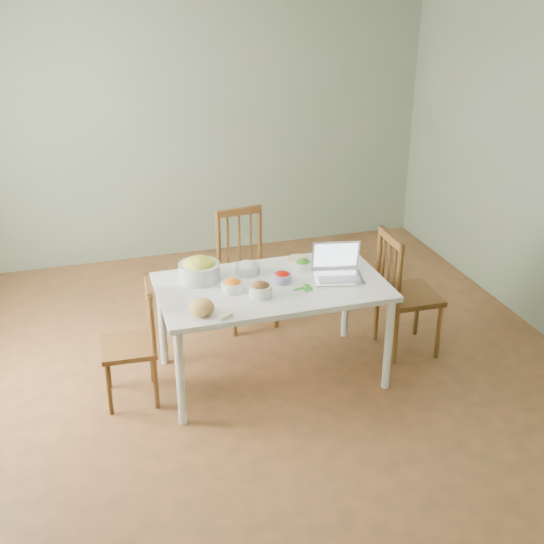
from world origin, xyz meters
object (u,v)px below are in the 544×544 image
object	(u,v)px
chair_right	(409,292)
bread_boule	(202,307)
laptop	(339,264)
chair_far	(248,271)
bowl_squash	(199,269)
dining_table	(272,331)
chair_left	(128,344)

from	to	relation	value
chair_right	bread_boule	distance (m)	1.83
laptop	chair_far	bearing A→B (deg)	128.09
bowl_squash	laptop	xyz separation A→B (m)	(0.99, -0.29, 0.04)
chair_far	laptop	size ratio (longest dim) A/B	2.80
chair_far	laptop	distance (m)	1.11
bowl_squash	dining_table	bearing A→B (deg)	-24.89
chair_left	chair_right	size ratio (longest dim) A/B	0.88
dining_table	chair_far	distance (m)	0.88
chair_left	laptop	xyz separation A→B (m)	(1.57, -0.07, 0.45)
chair_far	bread_boule	distance (m)	1.38
bowl_squash	laptop	distance (m)	1.03
dining_table	bread_boule	xyz separation A→B (m)	(-0.59, -0.31, 0.45)
bread_boule	laptop	distance (m)	1.12
chair_far	chair_left	bearing A→B (deg)	-148.34
dining_table	chair_right	size ratio (longest dim) A/B	1.61
chair_left	chair_right	xyz separation A→B (m)	(2.24, 0.06, 0.06)
dining_table	chair_right	world-z (taller)	chair_right
bread_boule	chair_right	bearing A→B (deg)	12.13
chair_far	bread_boule	size ratio (longest dim) A/B	5.85
chair_left	bowl_squash	distance (m)	0.75
chair_left	laptop	distance (m)	1.63
chair_right	chair_far	bearing A→B (deg)	56.51
dining_table	bread_boule	bearing A→B (deg)	-151.93
chair_left	laptop	bearing A→B (deg)	90.74
bread_boule	laptop	world-z (taller)	laptop
chair_left	dining_table	bearing A→B (deg)	92.85
bread_boule	laptop	bearing A→B (deg)	13.12
dining_table	laptop	xyz separation A→B (m)	(0.50, -0.06, 0.52)
dining_table	bread_boule	size ratio (longest dim) A/B	9.63
dining_table	bowl_squash	bearing A→B (deg)	155.11
dining_table	chair_far	bearing A→B (deg)	87.18
chair_left	bowl_squash	size ratio (longest dim) A/B	2.98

